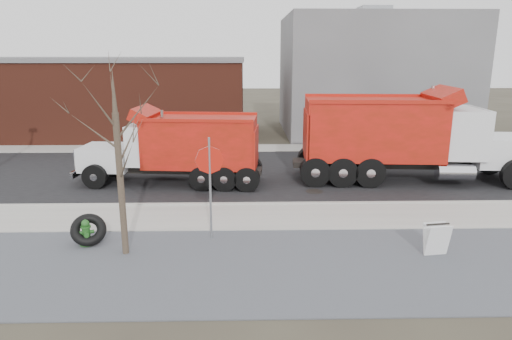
{
  "coord_description": "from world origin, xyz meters",
  "views": [
    {
      "loc": [
        0.22,
        -14.58,
        5.51
      ],
      "look_at": [
        0.57,
        1.42,
        1.4
      ],
      "focal_mm": 32.0,
      "sensor_mm": 36.0,
      "label": 1
    }
  ],
  "objects_px": {
    "truck_tire": "(88,230)",
    "dump_truck_red_b": "(179,146)",
    "fire_hydrant": "(86,234)",
    "stop_sign": "(210,172)",
    "dump_truck_red_a": "(404,134)",
    "sandwich_board": "(436,239)"
  },
  "relations": [
    {
      "from": "fire_hydrant",
      "to": "dump_truck_red_b",
      "type": "xyz_separation_m",
      "value": [
        1.84,
        6.52,
        1.31
      ]
    },
    {
      "from": "truck_tire",
      "to": "dump_truck_red_b",
      "type": "relative_size",
      "value": 0.16
    },
    {
      "from": "fire_hydrant",
      "to": "dump_truck_red_a",
      "type": "relative_size",
      "value": 0.08
    },
    {
      "from": "stop_sign",
      "to": "dump_truck_red_b",
      "type": "bearing_deg",
      "value": 123.26
    },
    {
      "from": "sandwich_board",
      "to": "dump_truck_red_b",
      "type": "bearing_deg",
      "value": 129.99
    },
    {
      "from": "truck_tire",
      "to": "dump_truck_red_b",
      "type": "xyz_separation_m",
      "value": [
        1.8,
        6.42,
        1.23
      ]
    },
    {
      "from": "truck_tire",
      "to": "stop_sign",
      "type": "relative_size",
      "value": 0.4
    },
    {
      "from": "sandwich_board",
      "to": "dump_truck_red_a",
      "type": "bearing_deg",
      "value": 70.62
    },
    {
      "from": "dump_truck_red_b",
      "to": "fire_hydrant",
      "type": "bearing_deg",
      "value": 79.39
    },
    {
      "from": "stop_sign",
      "to": "dump_truck_red_a",
      "type": "bearing_deg",
      "value": 55.62
    },
    {
      "from": "truck_tire",
      "to": "stop_sign",
      "type": "height_order",
      "value": "stop_sign"
    },
    {
      "from": "fire_hydrant",
      "to": "dump_truck_red_a",
      "type": "xyz_separation_m",
      "value": [
        11.61,
        6.88,
        1.7
      ]
    },
    {
      "from": "dump_truck_red_b",
      "to": "truck_tire",
      "type": "bearing_deg",
      "value": 79.48
    },
    {
      "from": "fire_hydrant",
      "to": "dump_truck_red_b",
      "type": "relative_size",
      "value": 0.1
    },
    {
      "from": "truck_tire",
      "to": "sandwich_board",
      "type": "xyz_separation_m",
      "value": [
        9.95,
        -1.02,
        0.04
      ]
    },
    {
      "from": "truck_tire",
      "to": "dump_truck_red_a",
      "type": "bearing_deg",
      "value": 30.37
    },
    {
      "from": "truck_tire",
      "to": "dump_truck_red_a",
      "type": "relative_size",
      "value": 0.12
    },
    {
      "from": "stop_sign",
      "to": "dump_truck_red_a",
      "type": "xyz_separation_m",
      "value": [
        7.98,
        6.43,
        -0.04
      ]
    },
    {
      "from": "dump_truck_red_a",
      "to": "dump_truck_red_b",
      "type": "xyz_separation_m",
      "value": [
        -9.78,
        -0.36,
        -0.39
      ]
    },
    {
      "from": "truck_tire",
      "to": "sandwich_board",
      "type": "height_order",
      "value": "sandwich_board"
    },
    {
      "from": "truck_tire",
      "to": "dump_truck_red_b",
      "type": "distance_m",
      "value": 6.78
    },
    {
      "from": "stop_sign",
      "to": "sandwich_board",
      "type": "distance_m",
      "value": 6.7
    }
  ]
}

